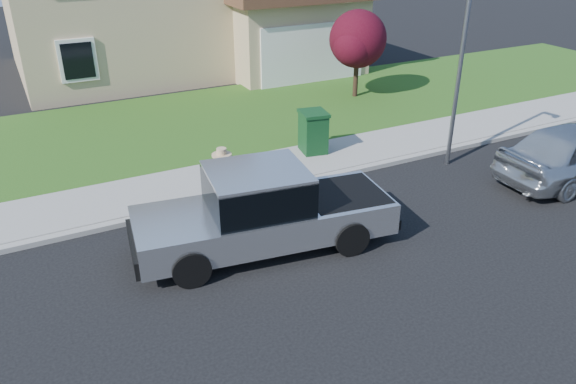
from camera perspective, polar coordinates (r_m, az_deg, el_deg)
The scene contains 9 objects.
ground at distance 11.51m, azimuth 1.29°, elevation -6.41°, with size 80.00×80.00×0.00m, color black.
curb at distance 14.13m, azimuth -0.74°, elevation 0.50°, with size 40.00×0.20×0.12m, color gray.
sidewalk at distance 15.02m, azimuth -2.62°, elevation 2.18°, with size 40.00×2.00×0.15m, color gray.
lawn at distance 18.93m, azimuth -8.41°, elevation 7.08°, with size 40.00×7.00×0.10m, color #1D4513.
pickup_truck at distance 11.38m, azimuth -2.53°, elevation -2.02°, with size 5.56×2.52×1.77m.
woman at distance 12.40m, azimuth -6.56°, elevation 0.43°, with size 0.69×0.58×1.77m.
ornamental_tree at distance 21.03m, azimuth 7.16°, elevation 14.91°, with size 2.28×2.06×3.13m.
trash_bin at distance 15.87m, azimuth 2.58°, elevation 6.16°, with size 0.85×0.94×1.18m.
street_lamp at distance 15.35m, azimuth 17.28°, elevation 12.26°, with size 0.28×0.64×4.88m.
Camera 1 is at (-4.66, -8.47, 6.25)m, focal length 35.00 mm.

